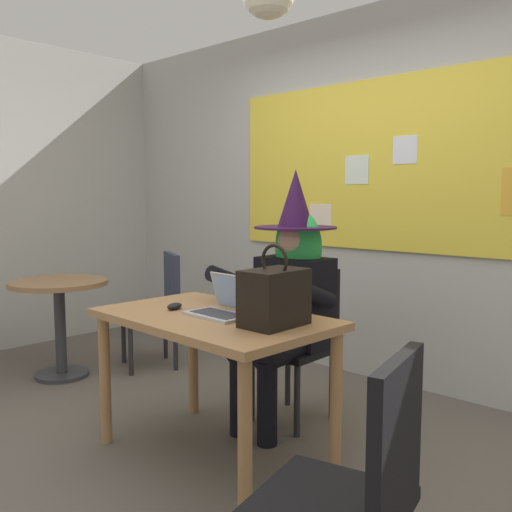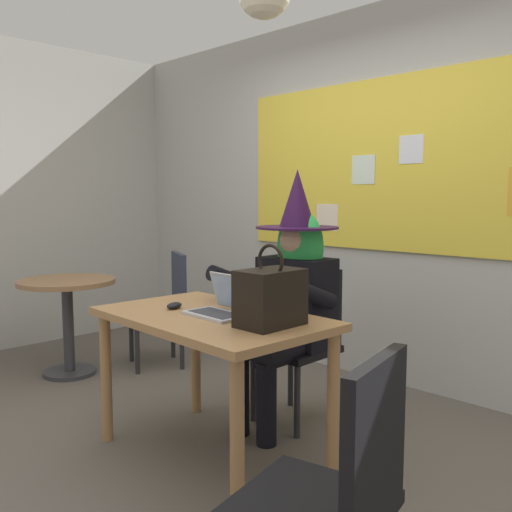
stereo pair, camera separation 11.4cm
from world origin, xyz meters
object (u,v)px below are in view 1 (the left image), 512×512
at_px(handbag, 274,297).
at_px(laptop, 224,306).
at_px(person_costumed, 289,288).
at_px(chair_spare_by_window, 159,304).
at_px(desk_main, 213,335).
at_px(computer_mouse, 175,306).
at_px(chair_extra_corner, 356,490).
at_px(chair_at_desk, 301,334).
at_px(side_table_round, 59,306).

bearing_deg(handbag, laptop, 178.83).
distance_m(person_costumed, chair_spare_by_window, 1.50).
bearing_deg(desk_main, laptop, 40.84).
relative_size(person_costumed, handbag, 3.93).
bearing_deg(computer_mouse, laptop, -0.23).
relative_size(handbag, chair_extra_corner, 0.42).
bearing_deg(person_costumed, chair_at_desk, 179.30).
bearing_deg(computer_mouse, chair_spare_by_window, 130.08).
bearing_deg(chair_at_desk, person_costumed, 0.95).
xyz_separation_m(handbag, side_table_round, (-2.15, 0.08, -0.35)).
height_order(laptop, chair_extra_corner, laptop).
xyz_separation_m(desk_main, handbag, (0.38, 0.03, 0.24)).
xyz_separation_m(laptop, chair_extra_corner, (1.17, -0.62, -0.28)).
bearing_deg(chair_spare_by_window, laptop, 89.08).
xyz_separation_m(person_costumed, chair_spare_by_window, (-1.46, 0.17, -0.31)).
bearing_deg(person_costumed, desk_main, -1.78).
height_order(person_costumed, chair_extra_corner, person_costumed).
xyz_separation_m(chair_at_desk, handbag, (0.39, -0.69, 0.37)).
xyz_separation_m(person_costumed, computer_mouse, (-0.24, -0.65, -0.05)).
bearing_deg(computer_mouse, handbag, -9.14).
bearing_deg(side_table_round, person_costumed, 15.58).
bearing_deg(person_costumed, chair_spare_by_window, -99.10).
xyz_separation_m(computer_mouse, side_table_round, (-1.53, 0.15, -0.23)).
relative_size(person_costumed, computer_mouse, 14.30).
relative_size(handbag, chair_spare_by_window, 0.43).
distance_m(side_table_round, chair_extra_corner, 3.07).
distance_m(side_table_round, chair_spare_by_window, 0.73).
bearing_deg(desk_main, person_costumed, 90.64).
distance_m(laptop, chair_extra_corner, 1.36).
bearing_deg(chair_at_desk, desk_main, 0.05).
distance_m(desk_main, handbag, 0.45).
height_order(computer_mouse, chair_spare_by_window, chair_spare_by_window).
bearing_deg(person_costumed, computer_mouse, -22.85).
xyz_separation_m(chair_at_desk, side_table_round, (-1.76, -0.61, 0.02)).
height_order(person_costumed, handbag, person_costumed).
bearing_deg(handbag, chair_spare_by_window, 158.05).
relative_size(person_costumed, chair_extra_corner, 1.64).
bearing_deg(person_costumed, side_table_round, -76.84).
xyz_separation_m(side_table_round, chair_spare_by_window, (0.31, 0.66, -0.03)).
bearing_deg(side_table_round, chair_at_desk, 19.19).
relative_size(laptop, computer_mouse, 3.25).
xyz_separation_m(laptop, side_table_round, (-1.82, 0.07, -0.26)).
bearing_deg(laptop, chair_spare_by_window, 156.41).
height_order(computer_mouse, handbag, handbag).
height_order(person_costumed, laptop, person_costumed).
xyz_separation_m(chair_at_desk, computer_mouse, (-0.24, -0.77, 0.25)).
xyz_separation_m(computer_mouse, handbag, (0.63, 0.08, 0.12)).
bearing_deg(handbag, computer_mouse, -173.15).
bearing_deg(person_costumed, chair_extra_corner, 43.48).
xyz_separation_m(person_costumed, side_table_round, (-1.77, -0.49, -0.28)).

